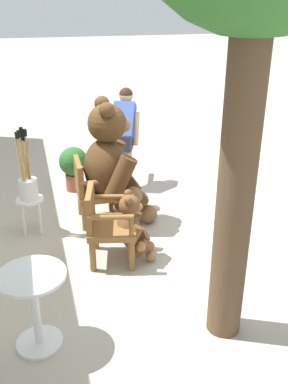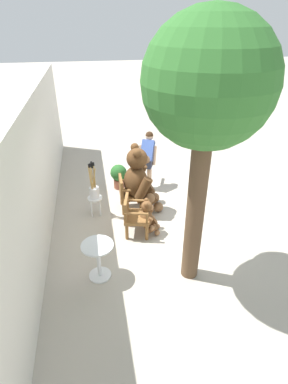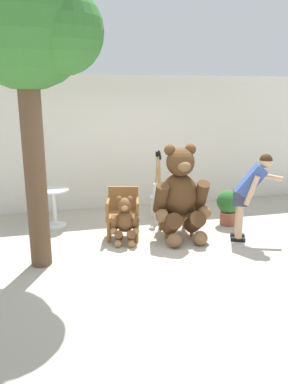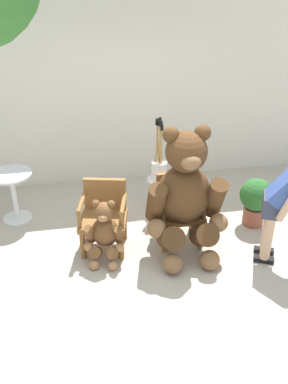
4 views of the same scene
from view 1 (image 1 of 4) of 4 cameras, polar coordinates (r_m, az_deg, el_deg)
ground_plane at (r=5.44m, az=-0.20°, el=-5.42°), size 60.00×60.00×0.00m
wooden_chair_left at (r=4.72m, az=-5.03°, el=-4.12°), size 0.66×0.63×0.86m
wooden_chair_right at (r=5.56m, az=-6.87°, el=0.41°), size 0.57×0.53×0.86m
teddy_bear_large at (r=5.47m, az=-4.26°, el=3.85°), size 0.97×0.92×1.62m
teddy_bear_small at (r=4.78m, az=-1.62°, el=-4.57°), size 0.50×0.50×0.80m
person_visitor at (r=6.51m, az=-2.74°, el=8.22°), size 0.89×0.50×1.49m
white_stool at (r=5.49m, az=-14.89°, el=-1.86°), size 0.34×0.34×0.46m
brush_bucket at (r=5.36m, az=-15.26°, el=1.22°), size 0.22×0.22×0.91m
round_side_table at (r=3.72m, az=-14.39°, el=-13.98°), size 0.56×0.56×0.72m
potted_plant at (r=6.58m, az=-9.33°, el=3.52°), size 0.44×0.44×0.68m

